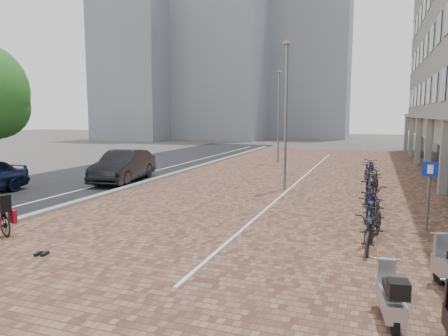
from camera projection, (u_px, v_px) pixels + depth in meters
ground at (153, 237)px, 11.99m from camera, size 140.00×140.00×0.00m
plaza_brick at (296, 180)px, 22.50m from camera, size 14.50×42.00×0.04m
street_asphalt at (123, 171)px, 26.22m from camera, size 8.00×50.00×0.03m
curb at (178, 173)px, 24.89m from camera, size 0.35×42.00×0.14m
lane_line at (150, 172)px, 25.54m from camera, size 0.12×44.00×0.00m
parking_line at (300, 180)px, 22.43m from camera, size 0.10×30.00×0.00m
bg_towers at (232, 43)px, 60.68m from camera, size 33.00×23.00×32.00m
car_dark at (123, 166)px, 21.87m from camera, size 2.56×5.25×1.66m
shoes at (41, 255)px, 10.38m from camera, size 0.39×0.34×0.09m
scooter_front at (391, 295)px, 7.00m from camera, size 0.64×1.49×0.99m
parking_sign at (429, 186)px, 12.47m from camera, size 0.44×0.16×2.13m
lamp_near at (286, 118)px, 19.09m from camera, size 0.12×0.12×6.73m
lamp_far at (279, 118)px, 30.16m from camera, size 0.12×0.12×6.59m
bike_row at (371, 187)px, 17.31m from camera, size 1.20×15.81×1.05m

